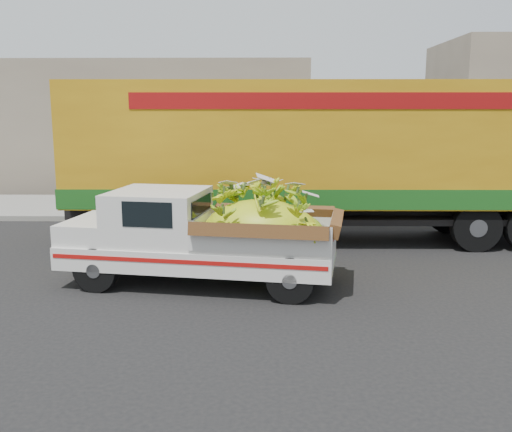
{
  "coord_description": "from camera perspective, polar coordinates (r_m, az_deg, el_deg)",
  "views": [
    {
      "loc": [
        -0.62,
        -10.72,
        3.16
      ],
      "look_at": [
        -0.8,
        -0.22,
        1.2
      ],
      "focal_mm": 40.0,
      "sensor_mm": 36.0,
      "label": 1
    }
  ],
  "objects": [
    {
      "name": "curb",
      "position": [
        16.42,
        3.12,
        -0.27
      ],
      "size": [
        60.0,
        0.25,
        0.15
      ],
      "primitive_type": "cube",
      "color": "gray",
      "rests_on": "ground"
    },
    {
      "name": "semi_trailer",
      "position": [
        13.76,
        6.35,
        6.19
      ],
      "size": [
        12.01,
        2.62,
        3.8
      ],
      "rotation": [
        0.0,
        0.0,
        0.01
      ],
      "color": "black",
      "rests_on": "ground"
    },
    {
      "name": "ground",
      "position": [
        11.2,
        4.13,
        -5.84
      ],
      "size": [
        100.0,
        100.0,
        0.0
      ],
      "primitive_type": "plane",
      "color": "black",
      "rests_on": "ground"
    },
    {
      "name": "pickup_truck",
      "position": [
        10.32,
        -3.65,
        -1.96
      ],
      "size": [
        5.13,
        2.55,
        1.72
      ],
      "rotation": [
        0.0,
        0.0,
        -0.16
      ],
      "color": "black",
      "rests_on": "ground"
    },
    {
      "name": "sidewalk",
      "position": [
        18.48,
        2.88,
        0.94
      ],
      "size": [
        60.0,
        4.0,
        0.14
      ],
      "primitive_type": "cube",
      "color": "gray",
      "rests_on": "ground"
    },
    {
      "name": "building_left",
      "position": [
        25.22,
        -16.23,
        8.67
      ],
      "size": [
        18.0,
        6.0,
        5.0
      ],
      "primitive_type": "cube",
      "color": "gray",
      "rests_on": "ground"
    }
  ]
}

